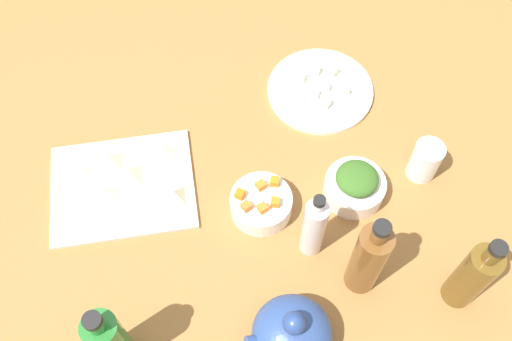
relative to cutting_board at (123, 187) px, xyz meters
The scene contains 31 objects.
tabletop 29.60cm from the cutting_board, 169.43° to the left, with size 190.00×190.00×3.00cm, color olive.
cutting_board is the anchor object (origin of this frame).
plate_tofu 52.53cm from the cutting_board, 162.96° to the right, with size 25.74×25.74×1.20cm, color white.
bowl_greens 50.86cm from the cutting_board, 164.83° to the left, with size 13.19×13.19×5.03cm, color white.
bowl_carrots 31.12cm from the cutting_board, 156.55° to the left, with size 13.21×13.21×5.11cm, color white.
teapot 49.50cm from the cutting_board, 123.55° to the left, with size 16.60×14.73×14.57cm.
bottle_0 74.34cm from the cutting_board, 147.30° to the left, with size 6.14×6.14×24.14cm.
bottle_1 37.52cm from the cutting_board, 82.68° to the left, with size 6.31×6.31×23.82cm.
bottle_2 55.69cm from the cutting_board, 143.77° to the left, with size 6.36×6.36×25.50cm.
bottle_3 44.00cm from the cutting_board, 147.72° to the left, with size 4.65×4.65×21.24cm.
drinking_glass_0 66.69cm from the cutting_board, 169.96° to the left, with size 6.47×6.47×9.81cm, color white.
carrot_cube_0 27.11cm from the cutting_board, 156.08° to the left, with size 1.80×1.80×1.80cm, color orange.
carrot_cube_1 34.56cm from the cutting_board, 155.21° to the left, with size 1.80×1.80×1.80cm, color orange.
carrot_cube_2 30.72cm from the cutting_board, 161.23° to the left, with size 1.80×1.80×1.80cm, color orange.
carrot_cube_3 33.91cm from the cutting_board, 163.42° to the left, with size 1.80×1.80×1.80cm, color orange.
carrot_cube_4 32.33cm from the cutting_board, 151.86° to the left, with size 1.80×1.80×1.80cm, color orange.
carrot_cube_5 29.05cm from the cutting_board, 150.95° to the left, with size 1.80×1.80×1.80cm, color orange.
chopped_greens_mound 51.20cm from the cutting_board, 164.83° to the left, with size 9.11×9.10×3.49cm, color #356121.
tofu_cube_0 50.07cm from the cutting_board, 157.34° to the right, with size 2.20×2.20×2.20cm, color #F7E8CC.
tofu_cube_1 51.00cm from the cutting_board, 168.20° to the right, with size 2.20×2.20×2.20cm, color silver.
tofu_cube_2 56.66cm from the cutting_board, 166.85° to the right, with size 2.20×2.20×2.20cm, color #F0F3CD.
tofu_cube_3 57.66cm from the cutting_board, 160.46° to the right, with size 2.20×2.20×2.20cm, color silver.
tofu_cube_4 54.31cm from the cutting_board, 157.86° to the right, with size 2.20×2.20×2.20cm, color white.
tofu_cube_5 49.53cm from the cutting_board, 164.45° to the right, with size 2.20×2.20×2.20cm, color white.
tofu_cube_6 53.15cm from the cutting_board, 163.47° to the right, with size 2.20×2.20×2.20cm, color white.
dumpling_0 3.43cm from the cutting_board, 139.97° to the right, with size 5.96×5.78×3.12cm, color beige.
dumpling_1 9.08cm from the cutting_board, 29.35° to the right, with size 5.23×4.99×2.14cm, color beige.
dumpling_2 12.20cm from the cutting_board, 155.21° to the right, with size 5.18×4.63×2.62cm, color beige.
dumpling_3 12.44cm from the cutting_board, 151.71° to the left, with size 5.03×4.33×3.15cm, color beige.
dumpling_4 6.67cm from the cutting_board, 74.07° to the right, with size 5.92×5.25×3.19cm, color beige.
dumpling_5 4.04cm from the cutting_board, 24.83° to the left, with size 5.79×4.93×2.63cm, color beige.
Camera 1 is at (14.63, 60.41, 115.36)cm, focal length 40.40 mm.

